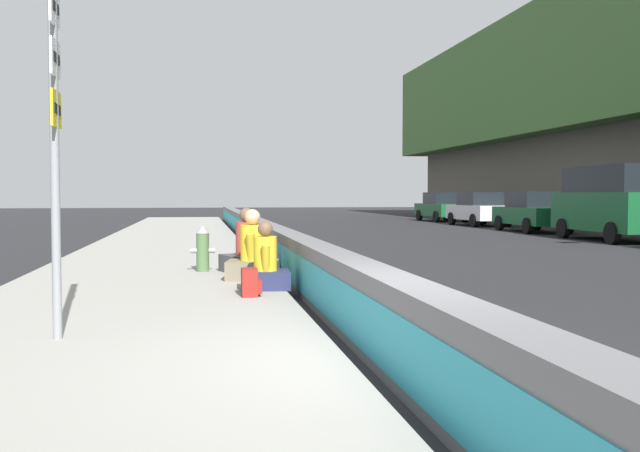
# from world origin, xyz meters

# --- Properties ---
(ground_plane) EXTENTS (160.00, 160.00, 0.00)m
(ground_plane) POSITION_xyz_m (0.00, 0.00, 0.00)
(ground_plane) COLOR #232326
(ground_plane) RESTS_ON ground
(sidewalk_strip) EXTENTS (80.00, 4.40, 0.14)m
(sidewalk_strip) POSITION_xyz_m (0.00, 2.65, 0.07)
(sidewalk_strip) COLOR gray
(sidewalk_strip) RESTS_ON ground_plane
(jersey_barrier) EXTENTS (76.00, 0.45, 0.85)m
(jersey_barrier) POSITION_xyz_m (0.00, 0.00, 0.42)
(jersey_barrier) COLOR slate
(jersey_barrier) RESTS_ON ground_plane
(route_sign_post) EXTENTS (0.44, 0.09, 3.60)m
(route_sign_post) POSITION_xyz_m (1.47, 3.15, 2.23)
(route_sign_post) COLOR gray
(route_sign_post) RESTS_ON sidewalk_strip
(fire_hydrant) EXTENTS (0.26, 0.46, 0.88)m
(fire_hydrant) POSITION_xyz_m (7.55, 1.67, 0.59)
(fire_hydrant) COLOR #47663D
(fire_hydrant) RESTS_ON sidewalk_strip
(seated_person_foreground) EXTENTS (0.67, 0.78, 1.04)m
(seated_person_foreground) POSITION_xyz_m (4.88, 0.74, 0.47)
(seated_person_foreground) COLOR #23284C
(seated_person_foreground) RESTS_ON sidewalk_strip
(seated_person_middle) EXTENTS (0.88, 0.98, 1.20)m
(seated_person_middle) POSITION_xyz_m (6.14, 0.84, 0.52)
(seated_person_middle) COLOR #706651
(seated_person_middle) RESTS_ON sidewalk_strip
(seated_person_rear) EXTENTS (0.97, 1.05, 1.20)m
(seated_person_rear) POSITION_xyz_m (7.36, 0.86, 0.52)
(seated_person_rear) COLOR #424247
(seated_person_rear) RESTS_ON sidewalk_strip
(backpack) EXTENTS (0.32, 0.28, 0.40)m
(backpack) POSITION_xyz_m (4.12, 1.03, 0.33)
(backpack) COLOR maroon
(backpack) RESTS_ON sidewalk_strip
(parked_car_fourth) EXTENTS (5.16, 2.23, 2.56)m
(parked_car_fourth) POSITION_xyz_m (16.16, -12.20, 1.35)
(parked_car_fourth) COLOR #145128
(parked_car_fourth) RESTS_ON ground_plane
(parked_car_midline) EXTENTS (4.55, 2.04, 1.71)m
(parked_car_midline) POSITION_xyz_m (22.05, -12.22, 0.86)
(parked_car_midline) COLOR #145128
(parked_car_midline) RESTS_ON ground_plane
(parked_car_far) EXTENTS (4.53, 2.01, 1.71)m
(parked_car_far) POSITION_xyz_m (27.78, -12.17, 0.86)
(parked_car_far) COLOR silver
(parked_car_far) RESTS_ON ground_plane
(parked_car_farther) EXTENTS (4.55, 2.06, 1.71)m
(parked_car_farther) POSITION_xyz_m (33.73, -12.33, 0.86)
(parked_car_farther) COLOR #145128
(parked_car_farther) RESTS_ON ground_plane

